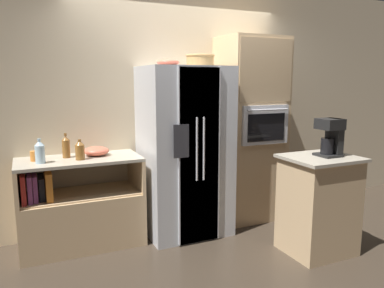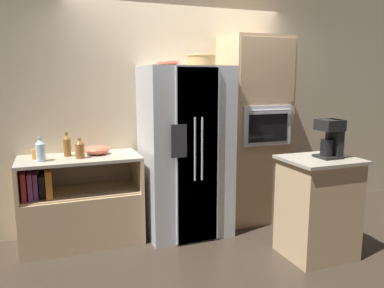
# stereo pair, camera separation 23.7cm
# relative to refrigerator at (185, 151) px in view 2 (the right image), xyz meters

# --- Properties ---
(ground_plane) EXTENTS (20.00, 20.00, 0.00)m
(ground_plane) POSITION_rel_refrigerator_xyz_m (0.09, -0.05, -0.91)
(ground_plane) COLOR #382D23
(wall_back) EXTENTS (12.00, 0.06, 2.80)m
(wall_back) POSITION_rel_refrigerator_xyz_m (0.09, 0.41, 0.49)
(wall_back) COLOR beige
(wall_back) RESTS_ON ground_plane
(counter_left) EXTENTS (1.19, 0.59, 0.91)m
(counter_left) POSITION_rel_refrigerator_xyz_m (-1.12, 0.09, -0.57)
(counter_left) COLOR tan
(counter_left) RESTS_ON ground_plane
(refrigerator) EXTENTS (0.89, 0.79, 1.81)m
(refrigerator) POSITION_rel_refrigerator_xyz_m (0.00, 0.00, 0.00)
(refrigerator) COLOR silver
(refrigerator) RESTS_ON ground_plane
(wall_oven) EXTENTS (0.73, 0.65, 2.16)m
(wall_oven) POSITION_rel_refrigerator_xyz_m (0.89, 0.08, 0.18)
(wall_oven) COLOR tan
(wall_oven) RESTS_ON ground_plane
(island_counter) EXTENTS (0.67, 0.58, 0.96)m
(island_counter) POSITION_rel_refrigerator_xyz_m (0.98, -1.01, -0.43)
(island_counter) COLOR tan
(island_counter) RESTS_ON ground_plane
(wicker_basket) EXTENTS (0.31, 0.31, 0.13)m
(wicker_basket) POSITION_rel_refrigerator_xyz_m (0.20, 0.04, 0.97)
(wicker_basket) COLOR tan
(wicker_basket) RESTS_ON refrigerator
(fruit_bowl) EXTENTS (0.23, 0.23, 0.07)m
(fruit_bowl) POSITION_rel_refrigerator_xyz_m (-0.19, -0.01, 0.94)
(fruit_bowl) COLOR #DB664C
(fruit_bowl) RESTS_ON refrigerator
(bottle_tall) EXTENTS (0.09, 0.09, 0.20)m
(bottle_tall) POSITION_rel_refrigerator_xyz_m (-1.10, 0.02, 0.10)
(bottle_tall) COLOR brown
(bottle_tall) RESTS_ON counter_left
(bottle_short) EXTENTS (0.09, 0.09, 0.23)m
(bottle_short) POSITION_rel_refrigerator_xyz_m (-1.46, 0.00, 0.11)
(bottle_short) COLOR silver
(bottle_short) RESTS_ON counter_left
(bottle_wide) EXTENTS (0.08, 0.08, 0.25)m
(bottle_wide) POSITION_rel_refrigerator_xyz_m (-1.21, 0.17, 0.11)
(bottle_wide) COLOR brown
(bottle_wide) RESTS_ON counter_left
(mug) EXTENTS (0.12, 0.09, 0.10)m
(mug) POSITION_rel_refrigerator_xyz_m (-1.50, 0.14, 0.05)
(mug) COLOR orange
(mug) RESTS_ON counter_left
(mixing_bowl) EXTENTS (0.25, 0.25, 0.09)m
(mixing_bowl) POSITION_rel_refrigerator_xyz_m (-0.92, 0.16, 0.05)
(mixing_bowl) COLOR #DB664C
(mixing_bowl) RESTS_ON counter_left
(coffee_maker) EXTENTS (0.20, 0.21, 0.36)m
(coffee_maker) POSITION_rel_refrigerator_xyz_m (1.07, -1.02, 0.25)
(coffee_maker) COLOR black
(coffee_maker) RESTS_ON island_counter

